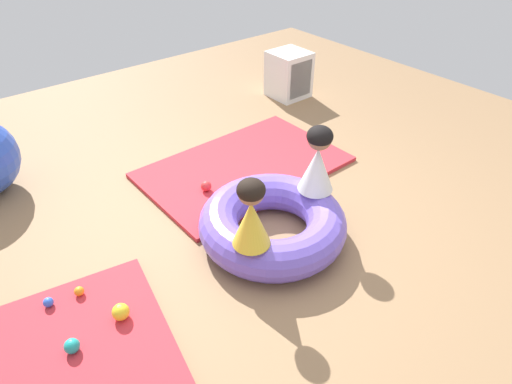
{
  "coord_description": "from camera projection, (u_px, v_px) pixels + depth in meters",
  "views": [
    {
      "loc": [
        -1.76,
        -2.11,
        2.35
      ],
      "look_at": [
        -0.01,
        0.06,
        0.33
      ],
      "focal_mm": 31.4,
      "sensor_mm": 36.0,
      "label": 1
    }
  ],
  "objects": [
    {
      "name": "ground_plane",
      "position": [
        262.0,
        228.0,
        3.61
      ],
      "size": [
        8.0,
        8.0,
        0.0
      ],
      "primitive_type": "plane",
      "color": "#93704C"
    },
    {
      "name": "gym_mat_front",
      "position": [
        74.0,
        359.0,
        2.62
      ],
      "size": [
        1.33,
        1.41,
        0.04
      ],
      "primitive_type": "cube",
      "rotation": [
        0.0,
        0.0,
        -0.18
      ],
      "color": "red",
      "rests_on": "ground"
    },
    {
      "name": "gym_mat_far_left",
      "position": [
        244.0,
        167.0,
        4.31
      ],
      "size": [
        1.91,
        1.23,
        0.04
      ],
      "primitive_type": "cube",
      "rotation": [
        0.0,
        0.0,
        0.02
      ],
      "color": "red",
      "rests_on": "ground"
    },
    {
      "name": "inflatable_cushion",
      "position": [
        272.0,
        223.0,
        3.42
      ],
      "size": [
        1.13,
        1.13,
        0.3
      ],
      "primitive_type": "torus",
      "color": "#7056D1",
      "rests_on": "ground"
    },
    {
      "name": "child_in_yellow",
      "position": [
        251.0,
        214.0,
        2.87
      ],
      "size": [
        0.28,
        0.28,
        0.51
      ],
      "rotation": [
        0.0,
        0.0,
        1.5
      ],
      "color": "yellow",
      "rests_on": "inflatable_cushion"
    },
    {
      "name": "child_in_white",
      "position": [
        318.0,
        160.0,
        3.37
      ],
      "size": [
        0.39,
        0.39,
        0.55
      ],
      "rotation": [
        0.0,
        0.0,
        5.37
      ],
      "color": "white",
      "rests_on": "inflatable_cushion"
    },
    {
      "name": "play_ball_blue",
      "position": [
        48.0,
        302.0,
        2.9
      ],
      "size": [
        0.07,
        0.07,
        0.07
      ],
      "primitive_type": "sphere",
      "color": "blue",
      "rests_on": "gym_mat_front"
    },
    {
      "name": "play_ball_yellow",
      "position": [
        121.0,
        312.0,
        2.81
      ],
      "size": [
        0.11,
        0.11,
        0.11
      ],
      "primitive_type": "sphere",
      "color": "yellow",
      "rests_on": "gym_mat_front"
    },
    {
      "name": "play_ball_red",
      "position": [
        206.0,
        186.0,
        3.93
      ],
      "size": [
        0.09,
        0.09,
        0.09
      ],
      "primitive_type": "sphere",
      "color": "red",
      "rests_on": "gym_mat_far_left"
    },
    {
      "name": "play_ball_teal",
      "position": [
        72.0,
        346.0,
        2.62
      ],
      "size": [
        0.09,
        0.09,
        0.09
      ],
      "primitive_type": "sphere",
      "color": "teal",
      "rests_on": "gym_mat_front"
    },
    {
      "name": "play_ball_orange",
      "position": [
        79.0,
        291.0,
        2.97
      ],
      "size": [
        0.07,
        0.07,
        0.07
      ],
      "primitive_type": "sphere",
      "color": "orange",
      "rests_on": "gym_mat_front"
    },
    {
      "name": "storage_cube",
      "position": [
        290.0,
        75.0,
        5.54
      ],
      "size": [
        0.44,
        0.44,
        0.56
      ],
      "color": "white",
      "rests_on": "ground"
    }
  ]
}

